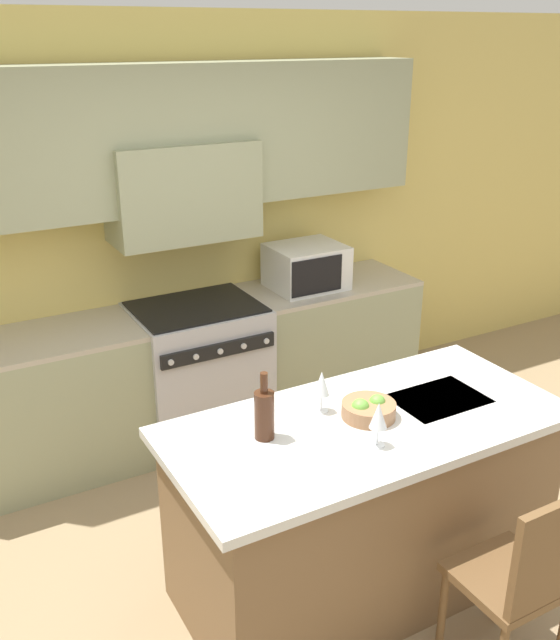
# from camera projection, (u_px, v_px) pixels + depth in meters

# --- Properties ---
(ground_plane) EXTENTS (10.00, 10.00, 0.00)m
(ground_plane) POSITION_uv_depth(u_px,v_px,m) (357.00, 609.00, 3.41)
(ground_plane) COLOR #997F5B
(back_cabinetry) EXTENTS (10.00, 0.46, 2.70)m
(back_cabinetry) POSITION_uv_depth(u_px,v_px,m) (175.00, 197.00, 4.54)
(back_cabinetry) COLOR #DBC166
(back_cabinetry) RESTS_ON ground_plane
(back_counter) EXTENTS (3.27, 0.62, 0.91)m
(back_counter) POSITION_uv_depth(u_px,v_px,m) (198.00, 371.00, 4.76)
(back_counter) COLOR gray
(back_counter) RESTS_ON ground_plane
(range_stove) EXTENTS (0.82, 0.70, 0.93)m
(range_stove) POSITION_uv_depth(u_px,v_px,m) (199.00, 371.00, 4.74)
(range_stove) COLOR #B7B7BC
(range_stove) RESTS_ON ground_plane
(microwave) EXTENTS (0.49, 0.43, 0.30)m
(microwave) POSITION_uv_depth(u_px,v_px,m) (306.00, 267.00, 4.91)
(microwave) COLOR silver
(microwave) RESTS_ON back_counter
(kitchen_island) EXTENTS (1.86, 0.88, 0.93)m
(kitchen_island) POSITION_uv_depth(u_px,v_px,m) (363.00, 504.00, 3.41)
(kitchen_island) COLOR brown
(kitchen_island) RESTS_ON ground_plane
(island_chair) EXTENTS (0.42, 0.40, 0.95)m
(island_chair) POSITION_uv_depth(u_px,v_px,m) (525.00, 575.00, 2.86)
(island_chair) COLOR brown
(island_chair) RESTS_ON ground_plane
(wine_bottle) EXTENTS (0.09, 0.09, 0.31)m
(wine_bottle) POSITION_uv_depth(u_px,v_px,m) (264.00, 413.00, 3.05)
(wine_bottle) COLOR #422314
(wine_bottle) RESTS_ON kitchen_island
(wine_glass_near) EXTENTS (0.07, 0.07, 0.21)m
(wine_glass_near) POSITION_uv_depth(u_px,v_px,m) (378.00, 417.00, 2.98)
(wine_glass_near) COLOR white
(wine_glass_near) RESTS_ON kitchen_island
(wine_glass_far) EXTENTS (0.07, 0.07, 0.21)m
(wine_glass_far) POSITION_uv_depth(u_px,v_px,m) (322.00, 384.00, 3.26)
(wine_glass_far) COLOR white
(wine_glass_far) RESTS_ON kitchen_island
(fruit_bowl) EXTENTS (0.25, 0.25, 0.10)m
(fruit_bowl) POSITION_uv_depth(u_px,v_px,m) (368.00, 409.00, 3.25)
(fruit_bowl) COLOR #996B47
(fruit_bowl) RESTS_ON kitchen_island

